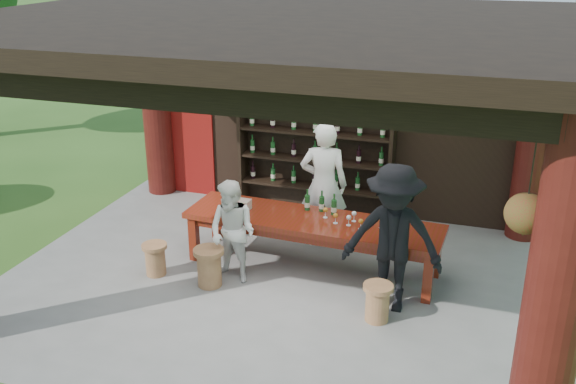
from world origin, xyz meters
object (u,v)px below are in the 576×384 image
(napkin_basket, at_px, (241,204))
(stool_near_left, at_px, (209,266))
(stool_far_left, at_px, (155,258))
(guest_woman, at_px, (232,232))
(host, at_px, (324,185))
(wine_shelf, at_px, (315,147))
(tasting_table, at_px, (312,226))
(stool_near_right, at_px, (377,302))
(guest_man, at_px, (393,239))

(napkin_basket, bearing_deg, stool_near_left, -96.07)
(stool_far_left, xyz_separation_m, guest_woman, (1.08, 0.21, 0.46))
(stool_near_left, distance_m, guest_woman, 0.55)
(host, relative_size, guest_woman, 1.36)
(stool_near_left, relative_size, napkin_basket, 2.06)
(wine_shelf, xyz_separation_m, stool_near_left, (-0.64, -2.84, -0.87))
(tasting_table, bearing_deg, host, 94.30)
(stool_near_right, height_order, stool_far_left, stool_near_right)
(stool_far_left, bearing_deg, stool_near_right, -3.61)
(stool_near_left, xyz_separation_m, stool_far_left, (-0.84, 0.05, -0.04))
(tasting_table, bearing_deg, guest_woman, -144.68)
(stool_far_left, bearing_deg, napkin_basket, 43.23)
(tasting_table, xyz_separation_m, guest_man, (1.21, -0.71, 0.31))
(wine_shelf, height_order, host, wine_shelf)
(wine_shelf, xyz_separation_m, guest_woman, (-0.40, -2.59, -0.44))
(wine_shelf, relative_size, stool_near_right, 5.42)
(tasting_table, distance_m, stool_near_right, 1.59)
(stool_near_right, bearing_deg, guest_woman, 168.86)
(stool_near_right, relative_size, napkin_basket, 1.85)
(wine_shelf, distance_m, stool_far_left, 3.29)
(tasting_table, relative_size, stool_near_left, 6.75)
(tasting_table, xyz_separation_m, guest_woman, (-0.92, -0.65, 0.07))
(wine_shelf, height_order, guest_woman, wine_shelf)
(stool_far_left, bearing_deg, host, 40.29)
(napkin_basket, bearing_deg, host, 37.30)
(stool_near_left, bearing_deg, wine_shelf, 77.30)
(guest_woman, height_order, napkin_basket, guest_woman)
(tasting_table, bearing_deg, stool_far_left, -156.78)
(guest_woman, bearing_deg, host, 71.42)
(stool_far_left, xyz_separation_m, host, (1.94, 1.64, 0.72))
(stool_near_left, xyz_separation_m, host, (1.10, 1.69, 0.68))
(guest_woman, relative_size, guest_man, 0.75)
(stool_near_left, distance_m, stool_far_left, 0.84)
(stool_near_right, distance_m, guest_man, 0.78)
(stool_near_left, bearing_deg, stool_near_right, -3.77)
(stool_near_left, xyz_separation_m, guest_man, (2.37, 0.20, 0.66))
(stool_near_left, distance_m, stool_near_right, 2.29)
(wine_shelf, bearing_deg, host, -68.16)
(tasting_table, height_order, stool_near_right, tasting_table)
(tasting_table, distance_m, guest_woman, 1.13)
(tasting_table, height_order, stool_near_left, tasting_table)
(wine_shelf, xyz_separation_m, tasting_table, (0.52, -1.94, -0.51))
(wine_shelf, height_order, stool_far_left, wine_shelf)
(wine_shelf, height_order, stool_near_right, wine_shelf)
(guest_man, height_order, napkin_basket, guest_man)
(stool_far_left, height_order, napkin_basket, napkin_basket)
(guest_woman, distance_m, guest_man, 2.14)
(guest_woman, bearing_deg, tasting_table, 47.64)
(stool_far_left, height_order, host, host)
(host, xyz_separation_m, guest_woman, (-0.86, -1.44, -0.25))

